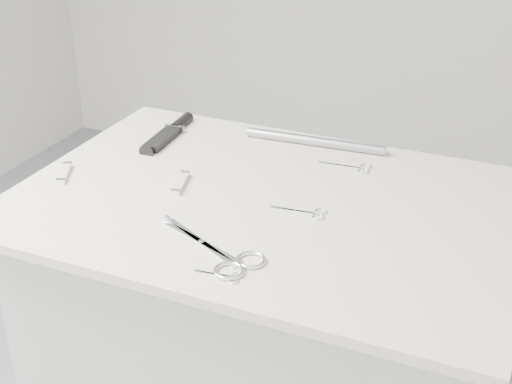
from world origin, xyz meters
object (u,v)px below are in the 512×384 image
at_px(plinth, 266,380).
at_px(sheathed_knife, 171,132).
at_px(embroidery_scissors_a, 308,213).
at_px(tiny_scissors, 224,276).
at_px(pocket_knife_a, 181,183).
at_px(embroidery_scissors_b, 354,167).
at_px(metal_rail, 315,141).
at_px(pocket_knife_b, 64,173).
at_px(large_shears, 226,257).

relative_size(plinth, sheathed_knife, 4.16).
xyz_separation_m(embroidery_scissors_a, tiny_scissors, (-0.05, -0.26, -0.00)).
distance_m(embroidery_scissors_a, pocket_knife_a, 0.28).
distance_m(sheathed_knife, pocket_knife_a, 0.27).
distance_m(tiny_scissors, sheathed_knife, 0.62).
distance_m(embroidery_scissors_b, metal_rail, 0.14).
bearing_deg(plinth, pocket_knife_b, -170.49).
xyz_separation_m(embroidery_scissors_a, pocket_knife_a, (-0.28, 0.01, 0.00)).
bearing_deg(pocket_knife_b, metal_rail, -76.80).
bearing_deg(metal_rail, plinth, -89.76).
relative_size(large_shears, tiny_scissors, 2.86).
distance_m(tiny_scissors, pocket_knife_b, 0.52).
relative_size(tiny_scissors, pocket_knife_a, 0.82).
relative_size(plinth, pocket_knife_b, 9.90).
height_order(plinth, pocket_knife_a, pocket_knife_a).
bearing_deg(embroidery_scissors_a, sheathed_knife, 145.78).
height_order(plinth, sheathed_knife, sheathed_knife).
relative_size(plinth, tiny_scissors, 11.07).
relative_size(embroidery_scissors_b, metal_rail, 0.34).
height_order(large_shears, embroidery_scissors_b, large_shears).
xyz_separation_m(embroidery_scissors_a, pocket_knife_b, (-0.53, -0.05, 0.00)).
bearing_deg(sheathed_knife, pocket_knife_b, 157.33).
xyz_separation_m(large_shears, embroidery_scissors_a, (0.08, 0.21, -0.00)).
xyz_separation_m(tiny_scissors, pocket_knife_b, (-0.48, 0.21, 0.00)).
relative_size(sheathed_knife, pocket_knife_a, 2.18).
bearing_deg(tiny_scissors, plinth, 91.86).
distance_m(plinth, pocket_knife_b, 0.65).
bearing_deg(pocket_knife_a, metal_rail, -46.83).
height_order(embroidery_scissors_b, sheathed_knife, sheathed_knife).
bearing_deg(plinth, metal_rail, 90.24).
bearing_deg(large_shears, embroidery_scissors_a, 94.18).
bearing_deg(embroidery_scissors_b, tiny_scissors, -102.99).
height_order(embroidery_scissors_a, metal_rail, metal_rail).
distance_m(pocket_knife_a, metal_rail, 0.36).
relative_size(embroidery_scissors_a, embroidery_scissors_b, 0.95).
xyz_separation_m(pocket_knife_a, metal_rail, (0.19, 0.30, 0.01)).
relative_size(embroidery_scissors_a, pocket_knife_b, 1.20).
bearing_deg(tiny_scissors, sheathed_knife, 121.11).
height_order(tiny_scissors, sheathed_knife, sheathed_knife).
xyz_separation_m(large_shears, tiny_scissors, (0.02, -0.05, -0.00)).
relative_size(embroidery_scissors_b, tiny_scissors, 1.41).
relative_size(large_shears, embroidery_scissors_b, 2.03).
xyz_separation_m(large_shears, sheathed_knife, (-0.36, 0.44, 0.00)).
relative_size(large_shears, embroidery_scissors_a, 2.13).
distance_m(pocket_knife_a, pocket_knife_b, 0.26).
bearing_deg(plinth, embroidery_scissors_a, -13.26).
bearing_deg(metal_rail, embroidery_scissors_a, -72.86).
bearing_deg(pocket_knife_b, pocket_knife_a, -103.54).
height_order(tiny_scissors, pocket_knife_b, pocket_knife_b).
bearing_deg(pocket_knife_a, tiny_scissors, -154.59).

